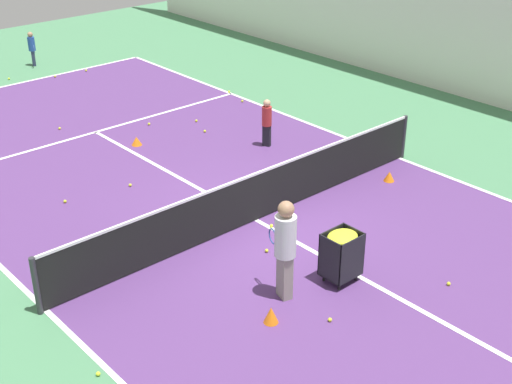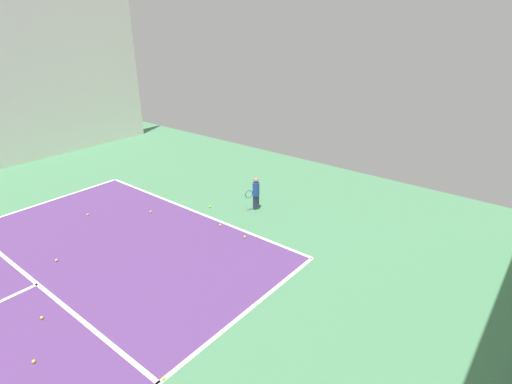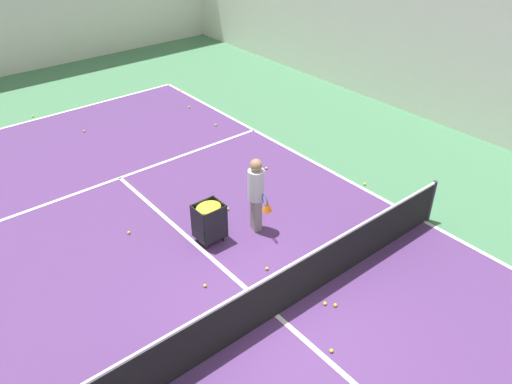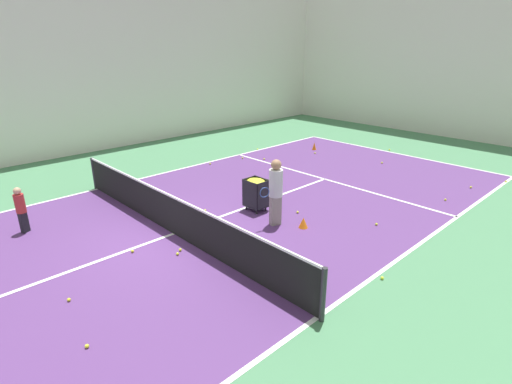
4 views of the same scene
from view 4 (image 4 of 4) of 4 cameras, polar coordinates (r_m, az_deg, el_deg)
name	(u,v)px [view 4 (image 4 of 4)]	position (r m, az deg, el deg)	size (l,w,h in m)	color
ground_plane	(174,234)	(10.53, -11.69, -5.87)	(37.10, 37.10, 0.00)	#477F56
court_playing_area	(174,234)	(10.53, -11.69, -5.87)	(9.28, 23.15, 0.00)	#563370
line_baseline_far	(396,153)	(18.90, 19.35, 5.25)	(9.28, 0.10, 0.00)	white
line_sideline_left	(97,189)	(14.41, -21.71, 0.40)	(0.10, 23.15, 0.00)	white
line_sideline_right	(317,318)	(7.54, 8.70, -17.32)	(0.10, 23.15, 0.00)	white
line_service_far	(325,179)	(14.60, 9.76, 1.84)	(9.28, 0.10, 0.00)	white
line_centre_service	(174,234)	(10.53, -11.69, -5.85)	(0.10, 12.73, 0.00)	white
hall_enclosure_left	(29,67)	(18.49, -29.66, 15.27)	(0.15, 33.40, 7.47)	silver
hall_enclosure_far	(455,62)	(22.98, 26.61, 16.29)	(19.23, 0.15, 7.47)	silver
tennis_net	(172,214)	(10.30, -11.91, -3.11)	(9.58, 0.10, 1.07)	#2D2D33
coach_at_net	(276,188)	(10.45, 2.82, 0.56)	(0.45, 0.73, 1.82)	gray
child_midcourt	(21,207)	(11.76, -30.59, -1.84)	(0.33, 0.33, 1.22)	black
ball_cart	(256,188)	(11.48, 0.00, 0.52)	(0.62, 0.52, 0.96)	black
training_cone_0	(303,223)	(10.66, 6.78, -4.36)	(0.25, 0.25, 0.29)	orange
training_cone_1	(131,190)	(13.59, -17.39, 0.26)	(0.25, 0.25, 0.23)	orange
training_cone_2	(314,146)	(18.59, 8.32, 6.51)	(0.19, 0.19, 0.35)	orange
tennis_ball_0	(376,224)	(11.23, 16.83, -4.42)	(0.07, 0.07, 0.07)	yellow
tennis_ball_2	(382,163)	(17.06, 17.54, 4.01)	(0.07, 0.07, 0.07)	yellow
tennis_ball_3	(87,346)	(7.38, -23.01, -19.60)	(0.07, 0.07, 0.07)	yellow
tennis_ball_4	(506,181)	(16.57, 32.12, 1.29)	(0.07, 0.07, 0.07)	yellow
tennis_ball_5	(133,251)	(9.86, -17.23, -8.07)	(0.07, 0.07, 0.07)	yellow
tennis_ball_6	(177,254)	(9.49, -11.15, -8.66)	(0.07, 0.07, 0.07)	yellow
tennis_ball_8	(69,300)	(8.60, -25.17, -13.76)	(0.07, 0.07, 0.07)	yellow
tennis_ball_9	(210,164)	(16.23, -6.57, 4.03)	(0.07, 0.07, 0.07)	yellow
tennis_ball_10	(187,227)	(10.74, -9.87, -4.97)	(0.07, 0.07, 0.07)	yellow
tennis_ball_12	(205,210)	(11.70, -7.29, -2.64)	(0.07, 0.07, 0.07)	yellow
tennis_ball_16	(180,250)	(9.65, -10.77, -8.11)	(0.07, 0.07, 0.07)	yellow
tennis_ball_17	(257,149)	(18.43, 0.21, 6.16)	(0.07, 0.07, 0.07)	yellow
tennis_ball_18	(315,153)	(17.94, 8.42, 5.53)	(0.07, 0.07, 0.07)	yellow
tennis_ball_20	(242,158)	(16.98, -1.95, 4.89)	(0.07, 0.07, 0.07)	yellow
tennis_ball_21	(471,187)	(15.30, 28.34, 0.61)	(0.07, 0.07, 0.07)	yellow
tennis_ball_23	(259,187)	(13.47, 0.38, 0.70)	(0.07, 0.07, 0.07)	yellow
tennis_ball_24	(298,212)	(11.56, 5.96, -2.88)	(0.07, 0.07, 0.07)	yellow
tennis_ball_25	(222,228)	(10.56, -4.83, -5.19)	(0.07, 0.07, 0.07)	yellow
tennis_ball_27	(445,200)	(13.73, 25.44, -0.99)	(0.07, 0.07, 0.07)	yellow
tennis_ball_30	(382,278)	(8.85, 17.58, -11.63)	(0.07, 0.07, 0.07)	yellow
tennis_ball_31	(389,150)	(19.31, 18.52, 5.76)	(0.07, 0.07, 0.07)	yellow
tennis_ball_32	(264,159)	(16.81, 1.17, 4.74)	(0.07, 0.07, 0.07)	yellow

